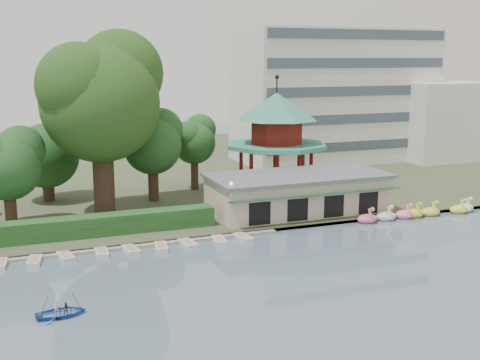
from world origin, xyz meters
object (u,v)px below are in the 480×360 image
dock (89,250)px  pavilion (276,132)px  boathouse (298,192)px  rowboat_with_passengers (61,309)px  big_tree (101,94)px

dock → pavilion: pavilion is taller
dock → boathouse: bearing=12.2°
boathouse → rowboat_with_passengers: 30.80m
dock → big_tree: big_tree is taller
boathouse → dock: bearing=-167.8°
big_tree → rowboat_with_passengers: bearing=-105.2°
dock → big_tree: (3.16, 10.99, 12.49)m
dock → pavilion: (24.00, 14.80, 7.36)m
rowboat_with_passengers → pavilion: bearing=45.2°
big_tree → rowboat_with_passengers: size_ratio=4.13×
boathouse → rowboat_with_passengers: size_ratio=4.13×
boathouse → pavilion: pavilion is taller
boathouse → rowboat_with_passengers: boathouse is taller
rowboat_with_passengers → boathouse: bearing=34.6°
dock → boathouse: size_ratio=1.83×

